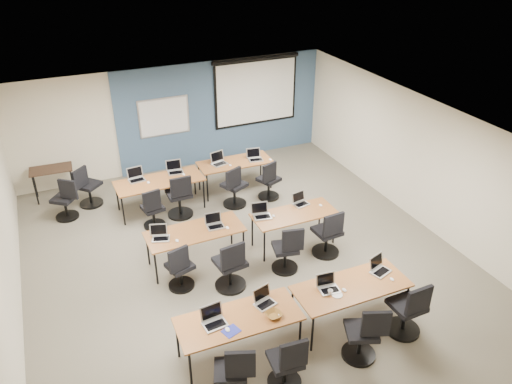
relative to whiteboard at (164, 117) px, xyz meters
name	(u,v)px	position (x,y,z in m)	size (l,w,h in m)	color
floor	(245,259)	(0.30, -4.43, -1.45)	(8.00, 9.00, 0.02)	#6B6354
ceiling	(243,129)	(0.30, -4.43, 1.25)	(8.00, 9.00, 0.02)	white
wall_back	(175,118)	(0.30, 0.07, -0.10)	(8.00, 0.04, 2.70)	beige
wall_left	(2,252)	(-3.70, -4.43, -0.10)	(0.04, 9.00, 2.70)	beige
wall_right	(420,160)	(4.30, -4.43, -0.10)	(0.04, 9.00, 2.70)	beige
blue_accent_panel	(222,111)	(1.55, 0.04, -0.10)	(5.50, 0.04, 2.70)	#3D5977
whiteboard	(164,117)	(0.00, 0.00, 0.00)	(1.28, 0.03, 0.98)	silver
projector_screen	(256,88)	(2.50, -0.02, 0.44)	(2.40, 0.10, 1.82)	black
training_table_front_left	(239,320)	(-0.70, -6.60, -0.76)	(1.83, 0.76, 0.73)	brown
training_table_front_right	(351,288)	(1.21, -6.66, -0.76)	(1.87, 0.78, 0.73)	olive
training_table_mid_left	(195,233)	(-0.58, -4.16, -0.76)	(1.81, 0.75, 0.73)	#9D6941
training_table_mid_right	(294,215)	(1.40, -4.35, -0.77)	(1.67, 0.69, 0.73)	#9D6730
training_table_back_left	(159,182)	(-0.68, -1.92, -0.76)	(1.93, 0.80, 0.73)	#9F6C37
training_table_back_right	(235,164)	(1.20, -1.71, -0.77)	(1.75, 0.73, 0.73)	#9B6B45
laptop_0	(214,319)	(-1.06, -6.55, -0.66)	(0.34, 0.29, 0.26)	silver
mouse_0	(228,329)	(-0.93, -6.76, -0.71)	(0.06, 0.10, 0.04)	white
task_chair_0	(233,377)	(-1.07, -7.29, -1.05)	(0.52, 0.50, 0.98)	black
laptop_1	(264,300)	(-0.23, -6.46, -0.66)	(0.31, 0.26, 0.24)	#ACACB7
mouse_1	(280,315)	(-0.12, -6.80, -0.71)	(0.06, 0.09, 0.03)	white
task_chair_1	(287,366)	(-0.32, -7.42, -1.05)	(0.49, 0.49, 0.98)	black
laptop_2	(328,286)	(0.82, -6.57, -0.66)	(0.31, 0.27, 0.24)	#A8A8A8
mouse_2	(344,290)	(1.04, -6.71, -0.71)	(0.06, 0.09, 0.03)	white
task_chair_2	(364,337)	(0.96, -7.41, -1.04)	(0.54, 0.52, 1.00)	black
laptop_3	(379,268)	(1.83, -6.52, -0.66)	(0.33, 0.28, 0.25)	silver
mouse_3	(392,279)	(1.88, -6.80, -0.71)	(0.06, 0.09, 0.03)	white
task_chair_3	(408,312)	(1.88, -7.26, -1.02)	(0.55, 0.55, 1.03)	black
laptop_4	(160,235)	(-1.22, -4.12, -0.66)	(0.32, 0.27, 0.24)	#B0B0BB
mouse_4	(177,241)	(-0.97, -4.35, -0.71)	(0.06, 0.10, 0.03)	white
task_chair_4	(180,271)	(-1.06, -4.76, -1.06)	(0.48, 0.47, 0.95)	black
laptop_5	(215,223)	(-0.19, -4.15, -0.66)	(0.32, 0.27, 0.24)	silver
mouse_5	(227,228)	(0.00, -4.32, -0.71)	(0.06, 0.10, 0.04)	white
task_chair_5	(231,269)	(-0.25, -5.12, -1.02)	(0.56, 0.56, 1.04)	black
laptop_6	(261,213)	(0.76, -4.18, -0.66)	(0.34, 0.29, 0.26)	#AAAAB7
mouse_6	(274,216)	(0.98, -4.29, -0.71)	(0.06, 0.09, 0.03)	white
task_chair_6	(287,253)	(0.89, -5.06, -1.05)	(0.50, 0.50, 0.98)	black
laptop_7	(300,201)	(1.68, -4.07, -0.66)	(0.30, 0.26, 0.23)	#ADADBB
mouse_7	(321,205)	(2.02, -4.31, -0.71)	(0.06, 0.09, 0.03)	white
task_chair_7	(328,237)	(1.84, -4.94, -1.03)	(0.54, 0.54, 1.02)	black
laptop_8	(136,177)	(-1.13, -1.68, -0.65)	(0.35, 0.30, 0.27)	silver
mouse_8	(148,182)	(-0.93, -1.94, -0.71)	(0.06, 0.10, 0.04)	white
task_chair_8	(153,212)	(-1.02, -2.61, -1.06)	(0.47, 0.47, 0.95)	black
laptop_9	(175,169)	(-0.25, -1.66, -0.66)	(0.35, 0.30, 0.26)	#B1B1B1
mouse_9	(184,174)	(-0.11, -1.88, -0.71)	(0.06, 0.10, 0.04)	white
task_chair_9	(180,199)	(-0.37, -2.40, -1.02)	(0.57, 0.57, 1.04)	black
laptop_10	(219,161)	(0.82, -1.64, -0.65)	(0.36, 0.30, 0.27)	#BDBDC0
mouse_10	(230,165)	(1.02, -1.86, -0.71)	(0.06, 0.09, 0.03)	white
task_chair_10	(234,190)	(0.88, -2.46, -1.03)	(0.58, 0.54, 1.02)	black
laptop_11	(255,157)	(1.68, -1.79, -0.66)	(0.34, 0.29, 0.26)	silver
mouse_11	(270,160)	(2.01, -1.97, -0.71)	(0.06, 0.10, 0.03)	white
task_chair_11	(269,183)	(1.74, -2.47, -1.05)	(0.52, 0.50, 0.98)	black
blue_mousepad	(231,331)	(-0.89, -6.80, -0.72)	(0.23, 0.19, 0.01)	#252B9A
snack_bowl	(274,315)	(-0.22, -6.78, -0.69)	(0.25, 0.25, 0.06)	brown
snack_plate	(337,295)	(0.88, -6.76, -0.71)	(0.17, 0.17, 0.01)	white
coffee_cup	(330,292)	(0.79, -6.70, -0.68)	(0.06, 0.06, 0.06)	silver
utility_table	(51,172)	(-2.83, -0.37, -0.79)	(0.94, 0.52, 0.75)	black
spare_chair_a	(87,189)	(-2.16, -1.09, -1.03)	(0.62, 0.53, 1.01)	black
spare_chair_b	(66,202)	(-2.65, -1.47, -1.05)	(0.57, 0.50, 0.98)	black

